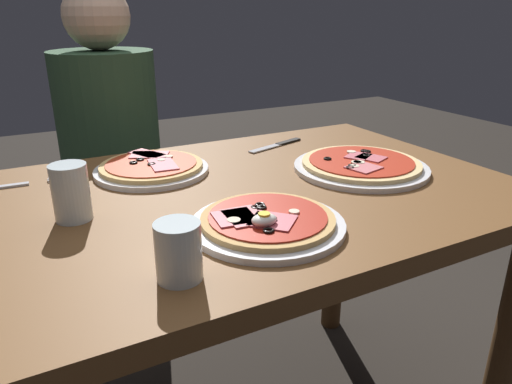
{
  "coord_description": "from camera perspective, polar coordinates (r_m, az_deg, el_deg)",
  "views": [
    {
      "loc": [
        -0.44,
        -0.85,
        1.1
      ],
      "look_at": [
        -0.04,
        -0.1,
        0.77
      ],
      "focal_mm": 33.37,
      "sensor_mm": 36.0,
      "label": 1
    }
  ],
  "objects": [
    {
      "name": "water_glass_near",
      "position": [
        0.92,
        -21.25,
        -0.47
      ],
      "size": [
        0.07,
        0.07,
        0.1
      ],
      "color": "silver",
      "rests_on": "dining_table"
    },
    {
      "name": "knife",
      "position": [
        1.34,
        2.79,
        5.73
      ],
      "size": [
        0.19,
        0.08,
        0.01
      ],
      "color": "silver",
      "rests_on": "dining_table"
    },
    {
      "name": "pizza_across_right",
      "position": [
        1.16,
        12.46,
        3.14
      ],
      "size": [
        0.32,
        0.32,
        0.03
      ],
      "color": "white",
      "rests_on": "dining_table"
    },
    {
      "name": "pizza_foreground",
      "position": [
        0.83,
        1.34,
        -3.62
      ],
      "size": [
        0.27,
        0.27,
        0.05
      ],
      "color": "white",
      "rests_on": "dining_table"
    },
    {
      "name": "diner_person",
      "position": [
        1.68,
        -16.57,
        1.52
      ],
      "size": [
        0.32,
        0.32,
        1.18
      ],
      "rotation": [
        0.0,
        0.0,
        3.14
      ],
      "color": "black",
      "rests_on": "ground"
    },
    {
      "name": "fork",
      "position": [
        1.15,
        -26.01,
        0.87
      ],
      "size": [
        0.16,
        0.02,
        0.0
      ],
      "color": "silver",
      "rests_on": "dining_table"
    },
    {
      "name": "dining_table",
      "position": [
        1.07,
        -0.42,
        -5.7
      ],
      "size": [
        1.12,
        0.78,
        0.74
      ],
      "color": "brown",
      "rests_on": "ground"
    },
    {
      "name": "pizza_across_left",
      "position": [
        1.14,
        -12.39,
        2.86
      ],
      "size": [
        0.26,
        0.26,
        0.03
      ],
      "color": "white",
      "rests_on": "dining_table"
    },
    {
      "name": "water_glass_far",
      "position": [
        0.68,
        -9.25,
        -7.46
      ],
      "size": [
        0.07,
        0.07,
        0.09
      ],
      "color": "silver",
      "rests_on": "dining_table"
    }
  ]
}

